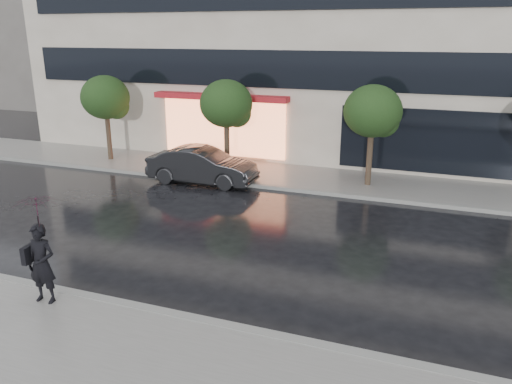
% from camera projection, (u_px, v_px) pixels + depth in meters
% --- Properties ---
extents(ground, '(120.00, 120.00, 0.00)m').
position_uv_depth(ground, '(175.00, 292.00, 11.68)').
color(ground, black).
rests_on(ground, ground).
extents(sidewalk_near, '(60.00, 4.50, 0.12)m').
position_uv_depth(sidewalk_near, '(84.00, 376.00, 8.76)').
color(sidewalk_near, slate).
rests_on(sidewalk_near, ground).
extents(sidewalk_far, '(60.00, 3.50, 0.12)m').
position_uv_depth(sidewalk_far, '(296.00, 177.00, 20.82)').
color(sidewalk_far, slate).
rests_on(sidewalk_far, ground).
extents(curb_near, '(60.00, 0.25, 0.14)m').
position_uv_depth(curb_near, '(152.00, 311.00, 10.77)').
color(curb_near, gray).
rests_on(curb_near, ground).
extents(curb_far, '(60.00, 0.25, 0.14)m').
position_uv_depth(curb_far, '(283.00, 188.00, 19.25)').
color(curb_far, gray).
rests_on(curb_far, ground).
extents(bg_building_left, '(14.00, 10.00, 12.00)m').
position_uv_depth(bg_building_left, '(31.00, 30.00, 42.33)').
color(bg_building_left, '#59544F').
rests_on(bg_building_left, ground).
extents(tree_far_west, '(2.20, 2.20, 3.99)m').
position_uv_depth(tree_far_west, '(107.00, 99.00, 22.70)').
color(tree_far_west, '#33261C').
rests_on(tree_far_west, ground).
extents(tree_mid_west, '(2.20, 2.20, 3.99)m').
position_uv_depth(tree_mid_west, '(228.00, 105.00, 20.72)').
color(tree_mid_west, '#33261C').
rests_on(tree_mid_west, ground).
extents(tree_mid_east, '(2.20, 2.20, 3.99)m').
position_uv_depth(tree_mid_east, '(374.00, 113.00, 18.74)').
color(tree_mid_east, '#33261C').
rests_on(tree_mid_east, ground).
extents(parked_car, '(4.42, 1.59, 1.45)m').
position_uv_depth(parked_car, '(202.00, 166.00, 19.98)').
color(parked_car, black).
rests_on(parked_car, ground).
extents(pedestrian_with_umbrella, '(0.98, 0.99, 2.44)m').
position_uv_depth(pedestrian_with_umbrella, '(39.00, 237.00, 10.62)').
color(pedestrian_with_umbrella, black).
rests_on(pedestrian_with_umbrella, sidewalk_near).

